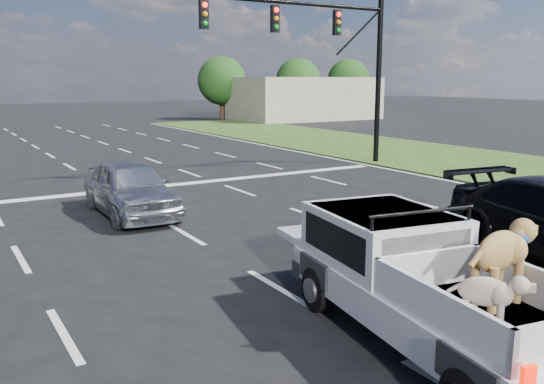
{
  "coord_description": "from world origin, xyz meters",
  "views": [
    {
      "loc": [
        -6.63,
        -7.85,
        3.49
      ],
      "look_at": [
        -0.67,
        2.0,
        1.22
      ],
      "focal_mm": 38.0,
      "sensor_mm": 36.0,
      "label": 1
    }
  ],
  "objects": [
    {
      "name": "tree_far_e",
      "position": [
        24.0,
        38.0,
        3.29
      ],
      "size": [
        4.2,
        4.2,
        5.4
      ],
      "color": "#332114",
      "rests_on": "ground"
    },
    {
      "name": "grass_shoulder_right",
      "position": [
        13.0,
        6.0,
        0.03
      ],
      "size": [
        8.0,
        60.0,
        0.06
      ],
      "primitive_type": "cube",
      "color": "#274314",
      "rests_on": "ground"
    },
    {
      "name": "building_right",
      "position": [
        22.0,
        34.0,
        1.8
      ],
      "size": [
        12.0,
        7.0,
        3.6
      ],
      "primitive_type": "cube",
      "color": "tan",
      "rests_on": "ground"
    },
    {
      "name": "tree_far_f",
      "position": [
        30.0,
        38.0,
        3.29
      ],
      "size": [
        4.2,
        4.2,
        5.4
      ],
      "color": "#332114",
      "rests_on": "ground"
    },
    {
      "name": "traffic_signal",
      "position": [
        7.2,
        10.5,
        4.73
      ],
      "size": [
        9.11,
        0.31,
        7.0
      ],
      "color": "black",
      "rests_on": "ground"
    },
    {
      "name": "ground",
      "position": [
        0.0,
        0.0,
        0.0
      ],
      "size": [
        160.0,
        160.0,
        0.0
      ],
      "primitive_type": "plane",
      "color": "black",
      "rests_on": "ground"
    },
    {
      "name": "pickup_truck",
      "position": [
        -1.15,
        -2.66,
        0.85
      ],
      "size": [
        2.45,
        5.04,
        1.81
      ],
      "rotation": [
        0.0,
        0.0,
        -0.15
      ],
      "color": "black",
      "rests_on": "ground"
    },
    {
      "name": "silver_sedan",
      "position": [
        -2.21,
        6.55,
        0.72
      ],
      "size": [
        1.76,
        4.24,
        1.43
      ],
      "primitive_type": "imported",
      "rotation": [
        0.0,
        0.0,
        -0.02
      ],
      "color": "#A6A7AD",
      "rests_on": "ground"
    },
    {
      "name": "road_markings",
      "position": [
        0.0,
        6.56,
        0.01
      ],
      "size": [
        17.75,
        60.0,
        0.01
      ],
      "color": "silver",
      "rests_on": "ground"
    },
    {
      "name": "tree_far_d",
      "position": [
        16.0,
        38.0,
        3.29
      ],
      "size": [
        4.2,
        4.2,
        5.4
      ],
      "color": "#332114",
      "rests_on": "ground"
    }
  ]
}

